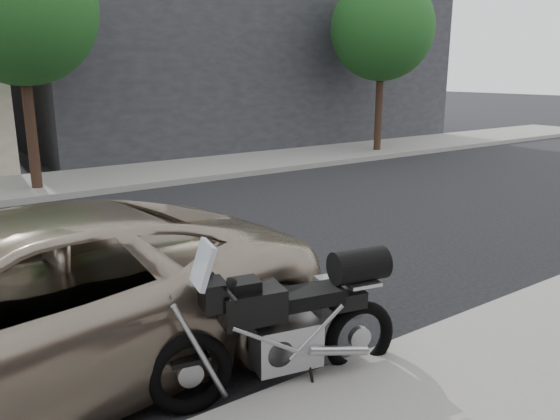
% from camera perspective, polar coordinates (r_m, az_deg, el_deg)
% --- Properties ---
extents(ground, '(120.00, 120.00, 0.00)m').
position_cam_1_polar(ground, '(9.14, -3.71, -3.44)').
color(ground, black).
rests_on(ground, ground).
extents(far_sidewalk, '(44.00, 3.00, 0.15)m').
position_cam_1_polar(far_sidewalk, '(14.91, -16.84, 3.24)').
color(far_sidewalk, gray).
rests_on(far_sidewalk, ground).
extents(far_building_dark, '(16.00, 11.00, 7.00)m').
position_cam_1_polar(far_building_dark, '(23.91, -6.45, 15.96)').
color(far_building_dark, '#27272C').
rests_on(far_building_dark, ground).
extents(street_tree_left, '(3.40, 3.40, 5.70)m').
position_cam_1_polar(street_tree_left, '(19.11, 10.64, 18.16)').
color(street_tree_left, '#352218').
rests_on(street_tree_left, far_sidewalk).
extents(street_tree_mid, '(3.40, 3.40, 5.70)m').
position_cam_1_polar(street_tree_mid, '(13.76, -25.77, 18.63)').
color(street_tree_mid, '#352218').
rests_on(street_tree_mid, far_sidewalk).
extents(motorcycle, '(2.32, 0.85, 1.48)m').
position_cam_1_polar(motorcycle, '(4.92, 1.62, -11.52)').
color(motorcycle, black).
rests_on(motorcycle, ground).
extents(minivan, '(5.97, 3.31, 1.58)m').
position_cam_1_polar(minivan, '(5.28, -27.09, -9.56)').
color(minivan, '#9F917C').
rests_on(minivan, ground).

